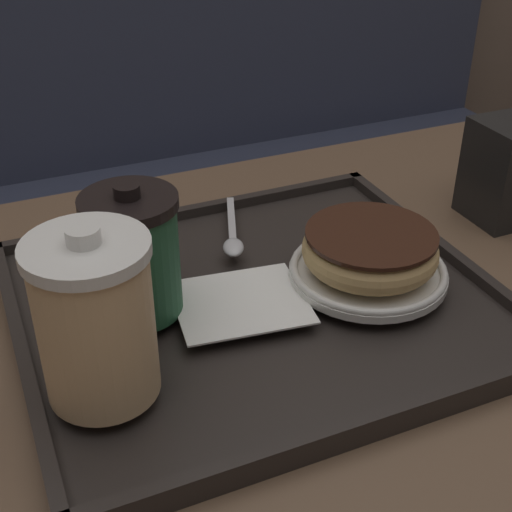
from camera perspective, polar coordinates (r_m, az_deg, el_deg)
name	(u,v)px	position (r m, az deg, el deg)	size (l,w,h in m)	color
booth_bench	(214,224)	(1.66, -3.40, 2.59)	(1.54, 0.44, 1.00)	#33384C
cafe_table	(286,432)	(0.79, 2.43, -13.86)	(1.04, 0.73, 0.71)	brown
serving_tray	(256,305)	(0.70, 0.00, -3.93)	(0.46, 0.39, 0.02)	#282321
napkin_paper	(240,302)	(0.68, -1.27, -3.69)	(0.14, 0.12, 0.00)	white
coffee_cup_front	(95,319)	(0.56, -12.72, -4.94)	(0.10, 0.10, 0.15)	#E0B784
coffee_cup_rear	(134,254)	(0.65, -9.77, 0.12)	(0.09, 0.09, 0.13)	#235638
plate_with_chocolate_donut	(368,271)	(0.72, 8.94, -1.18)	(0.16, 0.16, 0.01)	white
donut_chocolate_glazed	(370,249)	(0.71, 9.11, 0.59)	(0.13, 0.13, 0.04)	#DBB270
spoon	(233,239)	(0.77, -1.86, 1.35)	(0.06, 0.13, 0.01)	silver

